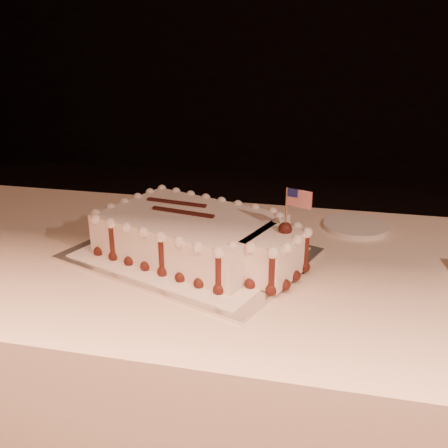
% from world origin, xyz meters
% --- Properties ---
extents(banquet_table, '(2.40, 0.80, 0.75)m').
position_xyz_m(banquet_table, '(0.00, 0.60, 0.38)').
color(banquet_table, '#F8D9C0').
rests_on(banquet_table, ground).
extents(cake_board, '(0.61, 0.53, 0.01)m').
position_xyz_m(cake_board, '(-0.10, 0.60, 0.75)').
color(cake_board, silver).
rests_on(cake_board, banquet_table).
extents(doily, '(0.54, 0.48, 0.00)m').
position_xyz_m(doily, '(-0.10, 0.60, 0.76)').
color(doily, white).
rests_on(doily, cake_board).
extents(sheet_cake, '(0.50, 0.38, 0.19)m').
position_xyz_m(sheet_cake, '(-0.08, 0.59, 0.81)').
color(sheet_cake, white).
rests_on(sheet_cake, doily).
extents(side_plate, '(0.17, 0.17, 0.01)m').
position_xyz_m(side_plate, '(0.28, 0.86, 0.76)').
color(side_plate, white).
rests_on(side_plate, banquet_table).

